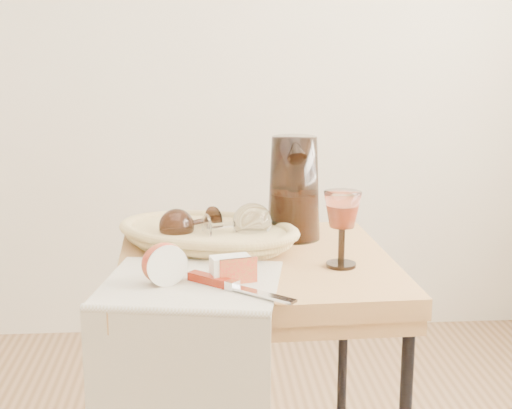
{
  "coord_description": "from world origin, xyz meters",
  "views": [
    {
      "loc": [
        0.36,
        -1.08,
        1.18
      ],
      "look_at": [
        0.47,
        0.39,
        0.85
      ],
      "focal_mm": 51.98,
      "sensor_mm": 36.0,
      "label": 1
    }
  ],
  "objects_px": {
    "goblet_lying_b": "(233,224)",
    "bread_basket": "(208,236)",
    "pitcher": "(294,188)",
    "goblet_lying_a": "(193,223)",
    "tea_towel": "(191,284)",
    "table_knife": "(236,285)",
    "wine_goblet": "(342,229)",
    "apple_half": "(163,263)"
  },
  "relations": [
    {
      "from": "tea_towel",
      "to": "pitcher",
      "type": "height_order",
      "value": "pitcher"
    },
    {
      "from": "tea_towel",
      "to": "pitcher",
      "type": "relative_size",
      "value": 1.18
    },
    {
      "from": "pitcher",
      "to": "apple_half",
      "type": "height_order",
      "value": "pitcher"
    },
    {
      "from": "goblet_lying_b",
      "to": "tea_towel",
      "type": "bearing_deg",
      "value": -128.21
    },
    {
      "from": "pitcher",
      "to": "apple_half",
      "type": "xyz_separation_m",
      "value": [
        -0.28,
        -0.32,
        -0.07
      ]
    },
    {
      "from": "tea_towel",
      "to": "bread_basket",
      "type": "distance_m",
      "value": 0.26
    },
    {
      "from": "goblet_lying_b",
      "to": "bread_basket",
      "type": "bearing_deg",
      "value": 140.75
    },
    {
      "from": "apple_half",
      "to": "wine_goblet",
      "type": "bearing_deg",
      "value": -8.36
    },
    {
      "from": "tea_towel",
      "to": "table_knife",
      "type": "relative_size",
      "value": 1.41
    },
    {
      "from": "tea_towel",
      "to": "bread_basket",
      "type": "height_order",
      "value": "bread_basket"
    },
    {
      "from": "goblet_lying_a",
      "to": "table_knife",
      "type": "distance_m",
      "value": 0.34
    },
    {
      "from": "goblet_lying_b",
      "to": "apple_half",
      "type": "height_order",
      "value": "goblet_lying_b"
    },
    {
      "from": "goblet_lying_a",
      "to": "wine_goblet",
      "type": "relative_size",
      "value": 0.8
    },
    {
      "from": "goblet_lying_a",
      "to": "apple_half",
      "type": "relative_size",
      "value": 1.49
    },
    {
      "from": "bread_basket",
      "to": "apple_half",
      "type": "height_order",
      "value": "apple_half"
    },
    {
      "from": "goblet_lying_a",
      "to": "pitcher",
      "type": "relative_size",
      "value": 0.46
    },
    {
      "from": "pitcher",
      "to": "apple_half",
      "type": "distance_m",
      "value": 0.43
    },
    {
      "from": "goblet_lying_a",
      "to": "pitcher",
      "type": "distance_m",
      "value": 0.24
    },
    {
      "from": "goblet_lying_b",
      "to": "pitcher",
      "type": "relative_size",
      "value": 0.51
    },
    {
      "from": "pitcher",
      "to": "apple_half",
      "type": "bearing_deg",
      "value": -135.09
    },
    {
      "from": "goblet_lying_a",
      "to": "apple_half",
      "type": "bearing_deg",
      "value": 40.58
    },
    {
      "from": "bread_basket",
      "to": "wine_goblet",
      "type": "height_order",
      "value": "wine_goblet"
    },
    {
      "from": "apple_half",
      "to": "tea_towel",
      "type": "bearing_deg",
      "value": -22.2
    },
    {
      "from": "wine_goblet",
      "to": "goblet_lying_b",
      "type": "bearing_deg",
      "value": 145.91
    },
    {
      "from": "goblet_lying_a",
      "to": "goblet_lying_b",
      "type": "bearing_deg",
      "value": 117.71
    },
    {
      "from": "wine_goblet",
      "to": "table_knife",
      "type": "relative_size",
      "value": 0.68
    },
    {
      "from": "goblet_lying_b",
      "to": "pitcher",
      "type": "bearing_deg",
      "value": 11.5
    },
    {
      "from": "wine_goblet",
      "to": "table_knife",
      "type": "height_order",
      "value": "wine_goblet"
    },
    {
      "from": "table_knife",
      "to": "bread_basket",
      "type": "bearing_deg",
      "value": 139.48
    },
    {
      "from": "goblet_lying_a",
      "to": "bread_basket",
      "type": "bearing_deg",
      "value": 114.77
    },
    {
      "from": "apple_half",
      "to": "table_knife",
      "type": "bearing_deg",
      "value": -44.34
    },
    {
      "from": "tea_towel",
      "to": "bread_basket",
      "type": "relative_size",
      "value": 0.88
    },
    {
      "from": "goblet_lying_a",
      "to": "pitcher",
      "type": "bearing_deg",
      "value": 151.31
    },
    {
      "from": "goblet_lying_b",
      "to": "pitcher",
      "type": "distance_m",
      "value": 0.17
    },
    {
      "from": "goblet_lying_b",
      "to": "table_knife",
      "type": "distance_m",
      "value": 0.29
    },
    {
      "from": "apple_half",
      "to": "table_knife",
      "type": "distance_m",
      "value": 0.15
    },
    {
      "from": "bread_basket",
      "to": "table_knife",
      "type": "relative_size",
      "value": 1.6
    },
    {
      "from": "bread_basket",
      "to": "pitcher",
      "type": "bearing_deg",
      "value": 40.84
    },
    {
      "from": "goblet_lying_a",
      "to": "apple_half",
      "type": "xyz_separation_m",
      "value": [
        -0.05,
        -0.28,
        -0.01
      ]
    },
    {
      "from": "pitcher",
      "to": "wine_goblet",
      "type": "distance_m",
      "value": 0.24
    },
    {
      "from": "goblet_lying_a",
      "to": "goblet_lying_b",
      "type": "height_order",
      "value": "goblet_lying_b"
    },
    {
      "from": "tea_towel",
      "to": "table_knife",
      "type": "bearing_deg",
      "value": -22.52
    }
  ]
}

